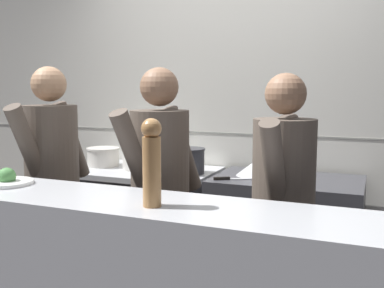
# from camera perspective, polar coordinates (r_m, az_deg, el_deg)

# --- Properties ---
(wall_back_tiled) EXTENTS (8.00, 0.06, 2.60)m
(wall_back_tiled) POSITION_cam_1_polar(r_m,az_deg,el_deg) (3.59, 4.94, 3.77)
(wall_back_tiled) COLOR silver
(wall_back_tiled) RESTS_ON ground_plane
(oven_range) EXTENTS (1.10, 0.71, 0.88)m
(oven_range) POSITION_cam_1_polar(r_m,az_deg,el_deg) (3.61, -6.11, -10.12)
(oven_range) COLOR #38383D
(oven_range) RESTS_ON ground_plane
(prep_counter) EXTENTS (1.00, 0.65, 0.90)m
(prep_counter) POSITION_cam_1_polar(r_m,az_deg,el_deg) (3.25, 11.79, -12.13)
(prep_counter) COLOR #38383D
(prep_counter) RESTS_ON ground_plane
(stock_pot) EXTENTS (0.27, 0.27, 0.15)m
(stock_pot) POSITION_cam_1_polar(r_m,az_deg,el_deg) (3.69, -11.20, -1.52)
(stock_pot) COLOR beige
(stock_pot) RESTS_ON oven_range
(sauce_pot) EXTENTS (0.30, 0.30, 0.16)m
(sauce_pot) POSITION_cam_1_polar(r_m,az_deg,el_deg) (3.50, -6.53, -1.78)
(sauce_pot) COLOR beige
(sauce_pot) RESTS_ON oven_range
(braising_pot) EXTENTS (0.24, 0.24, 0.19)m
(braising_pot) POSITION_cam_1_polar(r_m,az_deg,el_deg) (3.30, -0.39, -2.06)
(braising_pot) COLOR #2D2D33
(braising_pot) RESTS_ON oven_range
(mixing_bowl_steel) EXTENTS (0.25, 0.25, 0.10)m
(mixing_bowl_steel) POSITION_cam_1_polar(r_m,az_deg,el_deg) (3.18, 7.86, -3.12)
(mixing_bowl_steel) COLOR #B7BABF
(mixing_bowl_steel) RESTS_ON prep_counter
(chefs_knife) EXTENTS (0.31, 0.20, 0.02)m
(chefs_knife) POSITION_cam_1_polar(r_m,az_deg,el_deg) (3.04, 5.31, -4.38)
(chefs_knife) COLOR #B7BABF
(chefs_knife) RESTS_ON prep_counter
(plated_dish_main) EXTENTS (0.25, 0.25, 0.09)m
(plated_dish_main) POSITION_cam_1_polar(r_m,az_deg,el_deg) (2.44, -22.44, -4.28)
(plated_dish_main) COLOR white
(plated_dish_main) RESTS_ON pass_counter
(pepper_mill) EXTENTS (0.08, 0.08, 0.36)m
(pepper_mill) POSITION_cam_1_polar(r_m,az_deg,el_deg) (1.82, -5.14, -2.13)
(pepper_mill) COLOR #AD7A47
(pepper_mill) RESTS_ON pass_counter
(chef_head_cook) EXTENTS (0.34, 0.71, 1.64)m
(chef_head_cook) POSITION_cam_1_polar(r_m,az_deg,el_deg) (2.99, -17.28, -4.68)
(chef_head_cook) COLOR black
(chef_head_cook) RESTS_ON ground_plane
(chef_sous) EXTENTS (0.41, 0.70, 1.62)m
(chef_sous) POSITION_cam_1_polar(r_m,az_deg,el_deg) (2.56, -4.05, -6.58)
(chef_sous) COLOR black
(chef_sous) RESTS_ON ground_plane
(chef_line) EXTENTS (0.34, 0.69, 1.58)m
(chef_line) POSITION_cam_1_polar(r_m,az_deg,el_deg) (2.39, 11.45, -8.21)
(chef_line) COLOR black
(chef_line) RESTS_ON ground_plane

